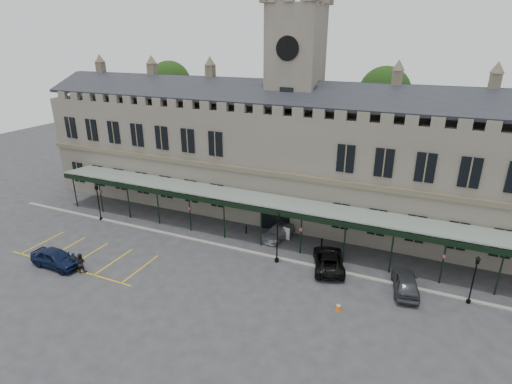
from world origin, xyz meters
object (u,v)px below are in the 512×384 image
at_px(car_left_a, 56,258).
at_px(lamp_post_mid, 277,232).
at_px(lamp_post_left, 98,199).
at_px(station_building, 292,159).
at_px(clock_tower, 294,97).
at_px(car_van, 329,260).
at_px(person_b, 80,263).
at_px(sign_board, 286,234).
at_px(car_right_a, 406,283).
at_px(person_a, 74,261).
at_px(traffic_cone, 338,307).
at_px(lamp_post_right, 474,275).
at_px(car_taxi, 279,232).

bearing_deg(car_left_a, lamp_post_mid, -62.71).
bearing_deg(lamp_post_left, station_building, 29.46).
relative_size(clock_tower, car_van, 4.56).
height_order(car_van, person_b, person_b).
relative_size(lamp_post_left, sign_board, 3.28).
bearing_deg(sign_board, car_right_a, -12.60).
distance_m(car_van, car_right_a, 6.55).
xyz_separation_m(clock_tower, lamp_post_mid, (2.51, -11.06, -10.15)).
xyz_separation_m(car_left_a, person_a, (1.80, 0.35, -0.04)).
relative_size(lamp_post_left, car_right_a, 0.92).
height_order(traffic_cone, car_right_a, car_right_a).
bearing_deg(person_a, traffic_cone, -46.45).
relative_size(lamp_post_left, person_b, 2.38).
height_order(lamp_post_mid, sign_board, lamp_post_mid).
height_order(station_building, lamp_post_right, station_building).
distance_m(traffic_cone, car_taxi, 12.28).
bearing_deg(station_building, lamp_post_mid, -77.10).
bearing_deg(car_taxi, car_right_a, -6.50).
height_order(lamp_post_right, sign_board, lamp_post_right).
distance_m(lamp_post_mid, lamp_post_right, 15.56).
height_order(station_building, car_left_a, station_building).
bearing_deg(station_building, car_right_a, -39.44).
bearing_deg(person_b, car_right_a, 169.99).
height_order(lamp_post_right, person_a, lamp_post_right).
xyz_separation_m(lamp_post_left, car_taxi, (19.59, 4.05, -1.88)).
relative_size(car_van, person_b, 3.04).
bearing_deg(clock_tower, car_left_a, -127.41).
bearing_deg(lamp_post_right, car_van, 176.37).
distance_m(lamp_post_right, person_a, 32.43).
bearing_deg(car_taxi, lamp_post_left, -154.46).
bearing_deg(lamp_post_mid, car_right_a, -0.53).
bearing_deg(traffic_cone, lamp_post_left, 169.56).
xyz_separation_m(car_taxi, car_right_a, (12.46, -4.63, 0.13)).
bearing_deg(person_b, station_building, -150.25).
relative_size(lamp_post_left, person_a, 2.74).
bearing_deg(car_right_a, station_building, -50.16).
xyz_separation_m(lamp_post_right, car_left_a, (-33.06, -8.82, -1.61)).
height_order(clock_tower, car_left_a, clock_tower).
bearing_deg(car_right_a, car_van, -20.16).
bearing_deg(car_taxi, car_left_a, -126.89).
distance_m(clock_tower, lamp_post_left, 23.86).
bearing_deg(person_a, car_left_a, 135.48).
relative_size(sign_board, car_right_a, 0.28).
relative_size(lamp_post_mid, car_left_a, 1.04).
relative_size(clock_tower, lamp_post_mid, 4.97).
xyz_separation_m(clock_tower, traffic_cone, (9.17, -15.70, -12.78)).
height_order(car_left_a, car_van, car_left_a).
bearing_deg(station_building, clock_tower, 90.00).
bearing_deg(traffic_cone, station_building, 120.43).
xyz_separation_m(sign_board, car_left_a, (-16.82, -12.97, 0.19)).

